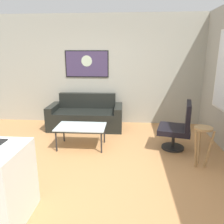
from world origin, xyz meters
TOP-DOWN VIEW (x-y plane):
  - ground at (0.00, 0.00)m, footprint 6.40×6.40m
  - back_wall at (0.00, 2.42)m, footprint 6.40×0.05m
  - couch at (-0.35, 1.90)m, footprint 1.84×0.86m
  - coffee_table at (-0.21, 0.72)m, footprint 0.98×0.60m
  - armchair at (1.71, 0.76)m, footprint 0.73×0.75m
  - bar_stool at (1.95, 0.09)m, footprint 0.34×0.33m
  - wall_painting at (-0.38, 2.38)m, footprint 1.13×0.03m

SIDE VIEW (x-z plane):
  - ground at x=0.00m, z-range -0.04..0.00m
  - couch at x=-0.35m, z-range -0.13..0.71m
  - coffee_table at x=-0.21m, z-range 0.19..0.63m
  - armchair at x=1.71m, z-range -0.02..0.94m
  - bar_stool at x=1.95m, z-range 0.17..0.87m
  - back_wall at x=0.00m, z-range 0.00..2.80m
  - wall_painting at x=-0.38m, z-range 1.23..1.91m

